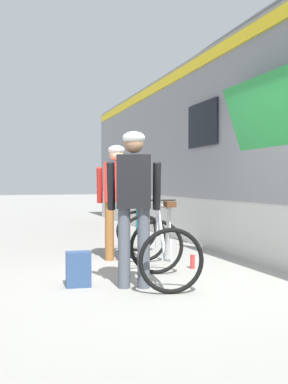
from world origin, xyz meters
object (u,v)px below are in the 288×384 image
bicycle_near_teal (140,231)px  bicycle_far_silver (163,249)px  cyclist_far_in_dark (134,195)px  backpack_on_platform (78,269)px  water_bottle_near_the_bikes (193,262)px  cyclist_near_in_red (117,192)px

bicycle_near_teal → bicycle_far_silver: bearing=-100.4°
cyclist_far_in_dark → backpack_on_platform: (-0.58, 0.26, -0.85)m
water_bottle_near_the_bikes → cyclist_near_in_red: bearing=129.7°
cyclist_near_in_red → cyclist_far_in_dark: bearing=-99.3°
bicycle_far_silver → water_bottle_near_the_bikes: bearing=43.9°
bicycle_far_silver → backpack_on_platform: bicycle_far_silver is taller
bicycle_far_silver → cyclist_near_in_red: bearing=93.7°
backpack_on_platform → bicycle_far_silver: bearing=-3.4°
cyclist_far_in_dark → bicycle_near_teal: cyclist_far_in_dark is taller
cyclist_near_in_red → backpack_on_platform: bearing=-120.2°
cyclist_far_in_dark → bicycle_far_silver: (0.40, 0.10, -0.65)m
bicycle_far_silver → water_bottle_near_the_bikes: 1.03m
cyclist_far_in_dark → backpack_on_platform: 1.07m
cyclist_near_in_red → water_bottle_near_the_bikes: bearing=-50.3°
backpack_on_platform → water_bottle_near_the_bikes: bearing=23.1°
backpack_on_platform → cyclist_far_in_dark: bearing=-17.9°
cyclist_far_in_dark → water_bottle_near_the_bikes: bearing=35.1°
bicycle_near_teal → bicycle_far_silver: (-0.34, -1.87, 0.00)m
bicycle_far_silver → water_bottle_near_the_bikes: bicycle_far_silver is taller
cyclist_far_in_dark → bicycle_far_silver: size_ratio=1.47×
bicycle_far_silver → water_bottle_near_the_bikes: (0.71, 0.68, -0.31)m
bicycle_far_silver → backpack_on_platform: bearing=170.5°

